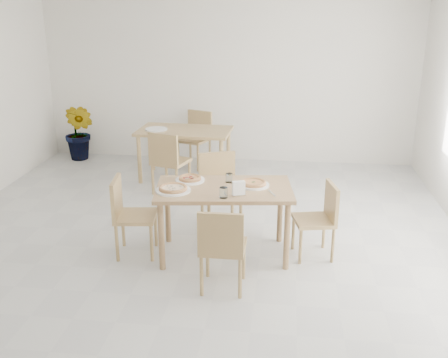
# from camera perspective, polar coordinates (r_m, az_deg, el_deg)

# --- Properties ---
(main_table) EXTENTS (1.46, 0.94, 0.75)m
(main_table) POSITION_cam_1_polar(r_m,az_deg,el_deg) (5.32, -0.00, -1.86)
(main_table) COLOR tan
(main_table) RESTS_ON ground
(chair_south) EXTENTS (0.41, 0.41, 0.82)m
(chair_south) POSITION_cam_1_polar(r_m,az_deg,el_deg) (4.72, -0.21, -7.13)
(chair_south) COLOR tan
(chair_south) RESTS_ON ground
(chair_north) EXTENTS (0.56, 0.56, 0.87)m
(chair_north) POSITION_cam_1_polar(r_m,az_deg,el_deg) (6.07, -0.52, -0.69)
(chair_north) COLOR tan
(chair_north) RESTS_ON ground
(chair_west) EXTENTS (0.46, 0.46, 0.83)m
(chair_west) POSITION_cam_1_polar(r_m,az_deg,el_deg) (5.50, -10.43, -3.44)
(chair_west) COLOR tan
(chair_west) RESTS_ON ground
(chair_east) EXTENTS (0.46, 0.46, 0.79)m
(chair_east) POSITION_cam_1_polar(r_m,az_deg,el_deg) (5.47, 10.51, -3.88)
(chair_east) COLOR tan
(chair_east) RESTS_ON ground
(plate_margherita) EXTENTS (0.32, 0.32, 0.02)m
(plate_margherita) POSITION_cam_1_polar(r_m,az_deg,el_deg) (5.35, 3.21, -0.64)
(plate_margherita) COLOR white
(plate_margherita) RESTS_ON main_table
(plate_mushroom) EXTENTS (0.35, 0.35, 0.02)m
(plate_mushroom) POSITION_cam_1_polar(r_m,az_deg,el_deg) (5.21, -5.56, -1.22)
(plate_mushroom) COLOR white
(plate_mushroom) RESTS_ON main_table
(plate_pepperoni) EXTENTS (0.31, 0.31, 0.02)m
(plate_pepperoni) POSITION_cam_1_polar(r_m,az_deg,el_deg) (5.49, -3.72, -0.12)
(plate_pepperoni) COLOR white
(plate_pepperoni) RESTS_ON main_table
(pizza_margherita) EXTENTS (0.29, 0.29, 0.03)m
(pizza_margherita) POSITION_cam_1_polar(r_m,az_deg,el_deg) (5.34, 3.22, -0.41)
(pizza_margherita) COLOR tan
(pizza_margherita) RESTS_ON plate_margherita
(pizza_mushroom) EXTENTS (0.36, 0.36, 0.03)m
(pizza_mushroom) POSITION_cam_1_polar(r_m,az_deg,el_deg) (5.20, -5.56, -0.99)
(pizza_mushroom) COLOR tan
(pizza_mushroom) RESTS_ON plate_mushroom
(pizza_pepperoni) EXTENTS (0.29, 0.29, 0.03)m
(pizza_pepperoni) POSITION_cam_1_polar(r_m,az_deg,el_deg) (5.48, -3.73, 0.11)
(pizza_pepperoni) COLOR tan
(pizza_pepperoni) RESTS_ON plate_pepperoni
(tumbler_a) EXTENTS (0.08, 0.08, 0.10)m
(tumbler_a) POSITION_cam_1_polar(r_m,az_deg,el_deg) (5.00, -0.06, -1.49)
(tumbler_a) COLOR white
(tumbler_a) RESTS_ON main_table
(tumbler_b) EXTENTS (0.07, 0.07, 0.09)m
(tumbler_b) POSITION_cam_1_polar(r_m,az_deg,el_deg) (5.43, 0.55, 0.13)
(tumbler_b) COLOR white
(tumbler_b) RESTS_ON main_table
(napkin_holder) EXTENTS (0.15, 0.11, 0.15)m
(napkin_holder) POSITION_cam_1_polar(r_m,az_deg,el_deg) (5.05, 1.61, -1.07)
(napkin_holder) COLOR silver
(napkin_holder) RESTS_ON main_table
(fork_a) EXTENTS (0.03, 0.19, 0.01)m
(fork_a) POSITION_cam_1_polar(r_m,az_deg,el_deg) (5.11, -0.23, -1.60)
(fork_a) COLOR silver
(fork_a) RESTS_ON main_table
(fork_b) EXTENTS (0.09, 0.19, 0.01)m
(fork_b) POSITION_cam_1_polar(r_m,az_deg,el_deg) (5.15, 5.24, -1.56)
(fork_b) COLOR silver
(fork_b) RESTS_ON main_table
(second_table) EXTENTS (1.38, 0.83, 0.75)m
(second_table) POSITION_cam_1_polar(r_m,az_deg,el_deg) (7.71, -4.32, 4.70)
(second_table) COLOR tan
(second_table) RESTS_ON ground
(chair_back_s) EXTENTS (0.54, 0.54, 0.88)m
(chair_back_s) POSITION_cam_1_polar(r_m,az_deg,el_deg) (7.12, -6.14, 2.23)
(chair_back_s) COLOR tan
(chair_back_s) RESTS_ON ground
(chair_back_n) EXTENTS (0.56, 0.56, 0.87)m
(chair_back_n) POSITION_cam_1_polar(r_m,az_deg,el_deg) (8.38, -3.02, 4.85)
(chair_back_n) COLOR tan
(chair_back_n) RESTS_ON ground
(plate_empty) EXTENTS (0.32, 0.32, 0.02)m
(plate_empty) POSITION_cam_1_polar(r_m,az_deg,el_deg) (7.72, -7.38, 5.40)
(plate_empty) COLOR white
(plate_empty) RESTS_ON second_table
(potted_plant) EXTENTS (0.64, 0.59, 0.94)m
(potted_plant) POSITION_cam_1_polar(r_m,az_deg,el_deg) (8.99, -15.42, 4.92)
(potted_plant) COLOR #1C6022
(potted_plant) RESTS_ON ground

